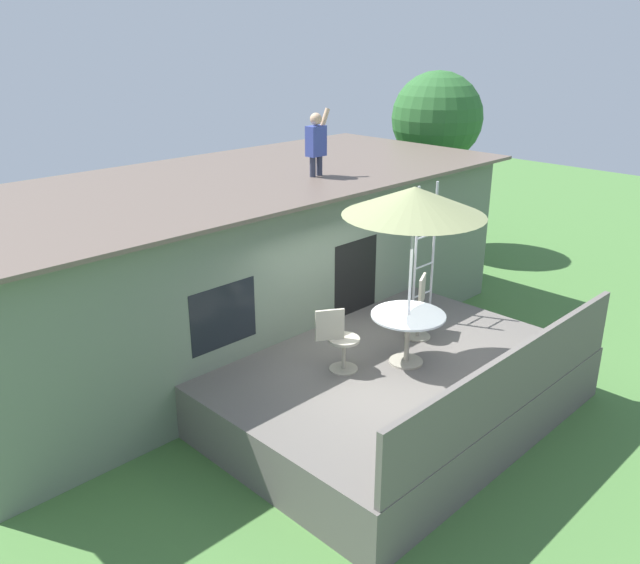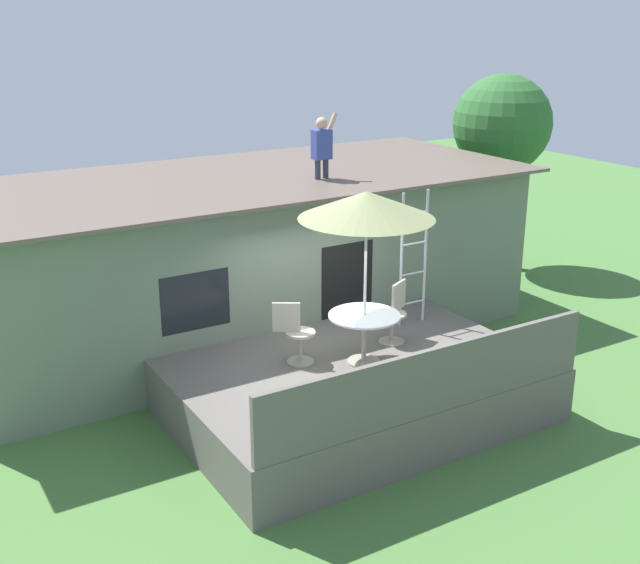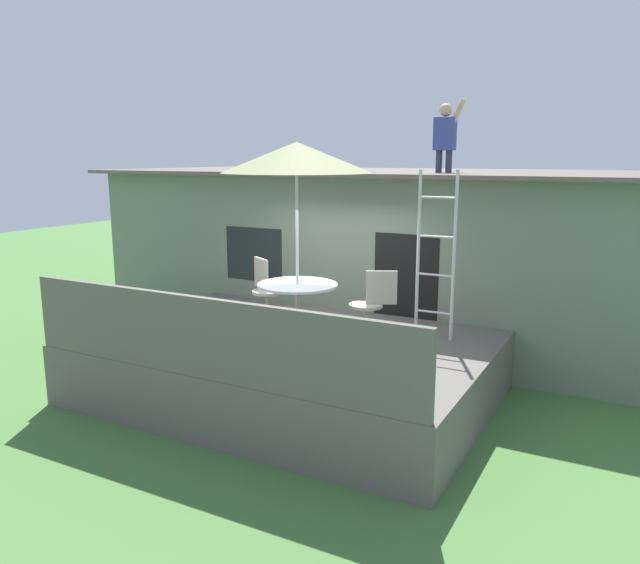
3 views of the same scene
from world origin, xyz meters
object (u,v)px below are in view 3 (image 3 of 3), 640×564
(person_figure, at_px, (446,133))
(patio_table, at_px, (298,296))
(step_ladder, at_px, (436,256))
(patio_chair_right, at_px, (371,306))
(patio_chair_left, at_px, (265,291))
(patio_umbrella, at_px, (297,158))

(person_figure, bearing_deg, patio_table, -109.73)
(step_ladder, height_order, patio_chair_right, step_ladder)
(patio_table, xyz_separation_m, patio_chair_left, (-0.84, 0.52, -0.13))
(step_ladder, bearing_deg, patio_chair_right, -146.10)
(patio_table, bearing_deg, patio_chair_right, 26.86)
(patio_table, bearing_deg, person_figure, 70.27)
(patio_umbrella, xyz_separation_m, person_figure, (1.02, 2.85, 0.38))
(person_figure, relative_size, patio_chair_left, 1.21)
(patio_umbrella, distance_m, patio_chair_left, 2.14)
(patio_umbrella, distance_m, patio_chair_right, 2.12)
(step_ladder, relative_size, patio_chair_right, 2.39)
(person_figure, height_order, patio_chair_left, person_figure)
(patio_chair_right, bearing_deg, patio_umbrella, -0.00)
(patio_table, distance_m, step_ladder, 1.86)
(patio_umbrella, bearing_deg, person_figure, 70.27)
(patio_table, height_order, step_ladder, step_ladder)
(patio_umbrella, height_order, step_ladder, patio_umbrella)
(patio_chair_right, bearing_deg, patio_table, 0.00)
(patio_table, relative_size, patio_chair_left, 1.13)
(patio_table, xyz_separation_m, patio_umbrella, (0.00, 0.00, 1.76))
(step_ladder, distance_m, person_figure, 2.59)
(person_figure, distance_m, patio_chair_left, 3.74)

